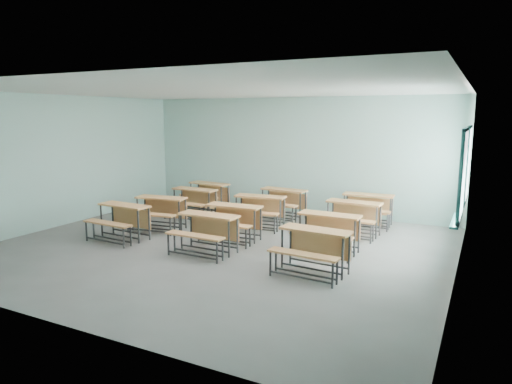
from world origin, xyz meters
TOP-DOWN VIEW (x-y plane):
  - room at (0.08, 0.03)m, footprint 9.04×8.04m
  - desk_unit_r0c0 at (-2.24, -0.47)m, footprint 1.28×0.90m
  - desk_unit_r0c1 at (-0.03, -0.46)m, footprint 1.24×0.85m
  - desk_unit_r0c2 at (2.27, -0.64)m, footprint 1.29×0.91m
  - desk_unit_r1c0 at (-2.08, 0.64)m, footprint 1.33×0.99m
  - desk_unit_r1c1 at (-0.03, 0.57)m, footprint 1.27×0.88m
  - desk_unit_r1c2 at (2.11, 0.64)m, footprint 1.24×0.84m
  - desk_unit_r2c0 at (-2.09, 2.04)m, footprint 1.25×0.85m
  - desk_unit_r2c1 at (-0.03, 1.87)m, footprint 1.32×0.97m
  - desk_unit_r2c2 at (2.20, 2.17)m, footprint 1.26×0.88m
  - desk_unit_r3c0 at (-2.32, 3.11)m, footprint 1.32×0.97m
  - desk_unit_r3c1 at (0.06, 3.07)m, footprint 1.30×0.93m
  - desk_unit_r3c2 at (2.27, 3.29)m, footprint 1.27×0.89m

SIDE VIEW (x-z plane):
  - desk_unit_r0c0 at x=-2.24m, z-range 0.13..0.90m
  - desk_unit_r0c1 at x=-0.03m, z-range 0.13..0.90m
  - desk_unit_r0c2 at x=2.27m, z-range 0.13..0.90m
  - desk_unit_r1c0 at x=-2.08m, z-range 0.13..0.90m
  - desk_unit_r1c1 at x=-0.03m, z-range 0.13..0.90m
  - desk_unit_r1c2 at x=2.11m, z-range 0.13..0.90m
  - desk_unit_r2c0 at x=-2.09m, z-range 0.13..0.90m
  - desk_unit_r2c1 at x=-0.03m, z-range 0.13..0.90m
  - desk_unit_r2c2 at x=2.20m, z-range 0.13..0.90m
  - desk_unit_r3c0 at x=-2.32m, z-range 0.13..0.90m
  - desk_unit_r3c1 at x=0.06m, z-range 0.13..0.90m
  - desk_unit_r3c2 at x=2.27m, z-range 0.13..0.90m
  - room at x=0.08m, z-range -0.02..3.22m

